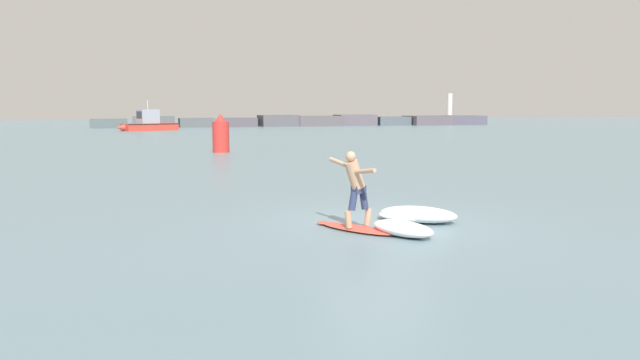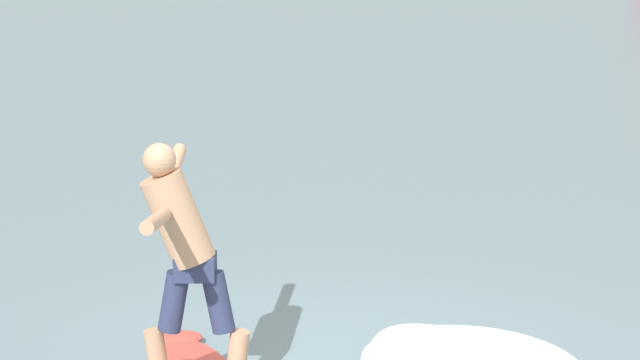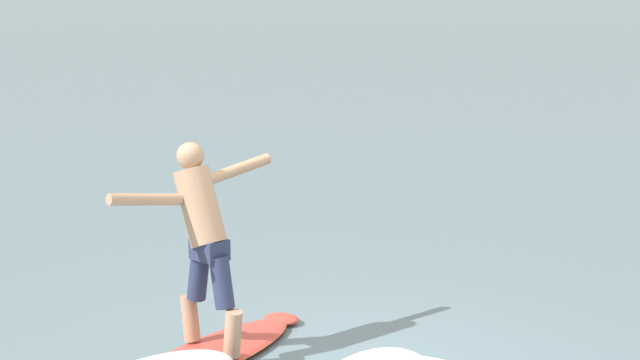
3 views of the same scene
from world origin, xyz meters
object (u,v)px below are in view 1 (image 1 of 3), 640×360
surfboard (357,228)px  channel_marker_buoy (221,135)px  surfer (355,183)px  fishing_boat_near_jetty (148,124)px

surfboard → channel_marker_buoy: channel_marker_buoy is taller
surfer → channel_marker_buoy: 22.48m
surfer → channel_marker_buoy: channel_marker_buoy is taller
channel_marker_buoy → fishing_boat_near_jetty: bearing=97.7°
fishing_boat_near_jetty → channel_marker_buoy: 31.34m
fishing_boat_near_jetty → surfboard: bearing=-84.9°
surfboard → channel_marker_buoy: bearing=91.5°
surfboard → surfer: 0.98m
surfboard → channel_marker_buoy: size_ratio=0.93×
surfboard → fishing_boat_near_jetty: 53.69m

